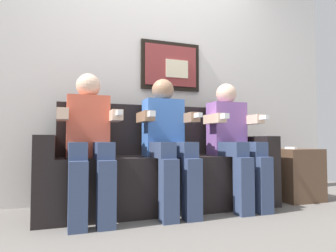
# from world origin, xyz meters

# --- Properties ---
(ground_plane) EXTENTS (5.72, 5.72, 0.00)m
(ground_plane) POSITION_xyz_m (0.00, 0.00, 0.00)
(ground_plane) COLOR #66605B
(back_wall_assembly) EXTENTS (4.40, 0.10, 2.60)m
(back_wall_assembly) POSITION_xyz_m (0.01, 0.76, 1.30)
(back_wall_assembly) COLOR silver
(back_wall_assembly) RESTS_ON ground_plane
(couch) EXTENTS (2.00, 0.58, 0.90)m
(couch) POSITION_xyz_m (0.00, 0.33, 0.31)
(couch) COLOR black
(couch) RESTS_ON ground_plane
(person_on_left) EXTENTS (0.46, 0.56, 1.11)m
(person_on_left) POSITION_xyz_m (-0.62, 0.16, 0.61)
(person_on_left) COLOR #D8593F
(person_on_left) RESTS_ON ground_plane
(person_in_middle) EXTENTS (0.46, 0.56, 1.11)m
(person_in_middle) POSITION_xyz_m (-0.00, 0.16, 0.61)
(person_in_middle) COLOR #3F72CC
(person_in_middle) RESTS_ON ground_plane
(person_on_right) EXTENTS (0.46, 0.56, 1.11)m
(person_on_right) POSITION_xyz_m (0.62, 0.16, 0.61)
(person_on_right) COLOR #8C59A5
(person_on_right) RESTS_ON ground_plane
(side_table_right) EXTENTS (0.40, 0.40, 0.50)m
(side_table_right) POSITION_xyz_m (1.35, 0.22, 0.25)
(side_table_right) COLOR brown
(side_table_right) RESTS_ON ground_plane
(spare_remote_on_table) EXTENTS (0.04, 0.13, 0.02)m
(spare_remote_on_table) POSITION_xyz_m (1.26, 0.17, 0.51)
(spare_remote_on_table) COLOR white
(spare_remote_on_table) RESTS_ON side_table_right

